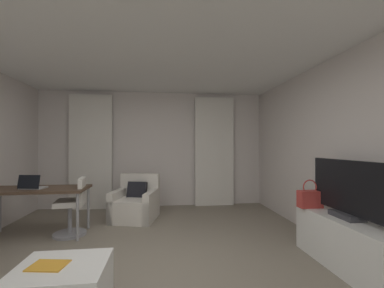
{
  "coord_description": "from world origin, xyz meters",
  "views": [
    {
      "loc": [
        0.16,
        -2.72,
        1.38
      ],
      "look_at": [
        0.65,
        1.25,
        1.41
      ],
      "focal_mm": 23.11,
      "sensor_mm": 36.0,
      "label": 1
    }
  ],
  "objects_px": {
    "tv_console": "(348,244)",
    "desk": "(37,192)",
    "armchair": "(136,204)",
    "handbag_primary": "(310,198)",
    "laptop": "(32,186)",
    "magazine_open": "(48,266)",
    "desk_chair": "(73,209)",
    "tv_flatscreen": "(346,190)"
  },
  "relations": [
    {
      "from": "laptop",
      "to": "magazine_open",
      "type": "height_order",
      "value": "laptop"
    },
    {
      "from": "tv_flatscreen",
      "to": "desk",
      "type": "bearing_deg",
      "value": 159.41
    },
    {
      "from": "magazine_open",
      "to": "tv_console",
      "type": "relative_size",
      "value": 0.23
    },
    {
      "from": "laptop",
      "to": "handbag_primary",
      "type": "height_order",
      "value": "laptop"
    },
    {
      "from": "handbag_primary",
      "to": "tv_console",
      "type": "bearing_deg",
      "value": -76.03
    },
    {
      "from": "laptop",
      "to": "handbag_primary",
      "type": "bearing_deg",
      "value": -13.57
    },
    {
      "from": "tv_console",
      "to": "desk",
      "type": "bearing_deg",
      "value": 159.19
    },
    {
      "from": "desk_chair",
      "to": "armchair",
      "type": "bearing_deg",
      "value": 39.08
    },
    {
      "from": "tv_console",
      "to": "armchair",
      "type": "bearing_deg",
      "value": 139.15
    },
    {
      "from": "laptop",
      "to": "handbag_primary",
      "type": "xyz_separation_m",
      "value": [
        3.88,
        -0.94,
        -0.09
      ]
    },
    {
      "from": "laptop",
      "to": "tv_console",
      "type": "relative_size",
      "value": 0.26
    },
    {
      "from": "desk",
      "to": "desk_chair",
      "type": "xyz_separation_m",
      "value": [
        0.53,
        -0.01,
        -0.28
      ]
    },
    {
      "from": "armchair",
      "to": "desk",
      "type": "distance_m",
      "value": 1.62
    },
    {
      "from": "desk",
      "to": "tv_flatscreen",
      "type": "xyz_separation_m",
      "value": [
        3.96,
        -1.49,
        0.2
      ]
    },
    {
      "from": "desk",
      "to": "magazine_open",
      "type": "relative_size",
      "value": 4.73
    },
    {
      "from": "desk_chair",
      "to": "magazine_open",
      "type": "distance_m",
      "value": 1.96
    },
    {
      "from": "armchair",
      "to": "desk_chair",
      "type": "xyz_separation_m",
      "value": [
        -0.88,
        -0.72,
        0.12
      ]
    },
    {
      "from": "desk",
      "to": "handbag_primary",
      "type": "xyz_separation_m",
      "value": [
        3.84,
        -1.0,
        0.01
      ]
    },
    {
      "from": "desk",
      "to": "tv_console",
      "type": "relative_size",
      "value": 1.09
    },
    {
      "from": "desk",
      "to": "tv_flatscreen",
      "type": "relative_size",
      "value": 1.35
    },
    {
      "from": "desk_chair",
      "to": "magazine_open",
      "type": "xyz_separation_m",
      "value": [
        0.46,
        -1.9,
        0.02
      ]
    },
    {
      "from": "armchair",
      "to": "magazine_open",
      "type": "xyz_separation_m",
      "value": [
        -0.42,
        -2.62,
        0.14
      ]
    },
    {
      "from": "desk_chair",
      "to": "magazine_open",
      "type": "bearing_deg",
      "value": -76.45
    },
    {
      "from": "desk",
      "to": "handbag_primary",
      "type": "bearing_deg",
      "value": -14.55
    },
    {
      "from": "desk",
      "to": "tv_console",
      "type": "distance_m",
      "value": 4.26
    },
    {
      "from": "armchair",
      "to": "tv_console",
      "type": "bearing_deg",
      "value": -40.85
    },
    {
      "from": "desk",
      "to": "tv_flatscreen",
      "type": "distance_m",
      "value": 4.24
    },
    {
      "from": "tv_console",
      "to": "tv_flatscreen",
      "type": "bearing_deg",
      "value": 90.0
    },
    {
      "from": "magazine_open",
      "to": "handbag_primary",
      "type": "xyz_separation_m",
      "value": [
        2.85,
        0.92,
        0.27
      ]
    },
    {
      "from": "armchair",
      "to": "tv_flatscreen",
      "type": "height_order",
      "value": "tv_flatscreen"
    },
    {
      "from": "desk_chair",
      "to": "tv_console",
      "type": "distance_m",
      "value": 3.75
    },
    {
      "from": "desk_chair",
      "to": "laptop",
      "type": "distance_m",
      "value": 0.69
    },
    {
      "from": "armchair",
      "to": "tv_flatscreen",
      "type": "xyz_separation_m",
      "value": [
        2.56,
        -2.19,
        0.6
      ]
    },
    {
      "from": "desk",
      "to": "magazine_open",
      "type": "xyz_separation_m",
      "value": [
        0.98,
        -1.92,
        -0.26
      ]
    },
    {
      "from": "desk_chair",
      "to": "tv_console",
      "type": "bearing_deg",
      "value": -23.5
    },
    {
      "from": "magazine_open",
      "to": "tv_flatscreen",
      "type": "relative_size",
      "value": 0.29
    },
    {
      "from": "desk",
      "to": "tv_flatscreen",
      "type": "bearing_deg",
      "value": -20.59
    },
    {
      "from": "laptop",
      "to": "tv_console",
      "type": "xyz_separation_m",
      "value": [
        4.0,
        -1.45,
        -0.49
      ]
    },
    {
      "from": "desk_chair",
      "to": "handbag_primary",
      "type": "xyz_separation_m",
      "value": [
        3.31,
        -0.98,
        0.29
      ]
    },
    {
      "from": "handbag_primary",
      "to": "laptop",
      "type": "bearing_deg",
      "value": 166.43
    },
    {
      "from": "tv_console",
      "to": "handbag_primary",
      "type": "xyz_separation_m",
      "value": [
        -0.13,
        0.51,
        0.4
      ]
    },
    {
      "from": "desk",
      "to": "laptop",
      "type": "xyz_separation_m",
      "value": [
        -0.04,
        -0.06,
        0.1
      ]
    }
  ]
}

